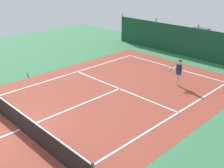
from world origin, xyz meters
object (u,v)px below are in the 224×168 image
(tennis_ball_near_player, at_px, (120,73))
(parked_car, at_px, (197,38))
(tennis_net, at_px, (19,120))
(water_bottle, at_px, (28,75))
(tennis_player, at_px, (179,71))
(tennis_ball_midcourt, at_px, (149,79))

(tennis_ball_near_player, relative_size, parked_car, 0.02)
(tennis_net, height_order, water_bottle, tennis_net)
(tennis_ball_near_player, height_order, parked_car, parked_car)
(tennis_net, height_order, parked_car, parked_car)
(tennis_player, relative_size, tennis_ball_midcourt, 24.85)
(tennis_player, relative_size, tennis_ball_near_player, 24.85)
(tennis_player, bearing_deg, tennis_ball_midcourt, 28.01)
(tennis_net, height_order, tennis_ball_near_player, tennis_net)
(tennis_player, relative_size, water_bottle, 6.83)
(water_bottle, bearing_deg, tennis_ball_midcourt, 41.19)
(tennis_ball_midcourt, distance_m, parked_car, 9.55)
(tennis_ball_near_player, bearing_deg, water_bottle, -129.22)
(tennis_ball_midcourt, height_order, parked_car, parked_car)
(tennis_player, xyz_separation_m, tennis_ball_midcourt, (-1.86, -0.48, -0.93))
(tennis_net, xyz_separation_m, tennis_ball_near_player, (-1.82, 8.31, -0.48))
(tennis_ball_midcourt, relative_size, water_bottle, 0.28)
(water_bottle, bearing_deg, tennis_player, 36.17)
(tennis_player, distance_m, tennis_ball_midcourt, 2.13)
(tennis_net, distance_m, parked_car, 18.20)
(tennis_net, bearing_deg, parked_car, 95.14)
(tennis_net, xyz_separation_m, parked_car, (-1.63, 18.12, 0.33))
(tennis_net, xyz_separation_m, tennis_player, (2.18, 9.29, 0.45))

